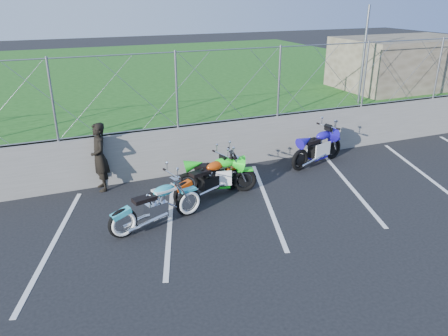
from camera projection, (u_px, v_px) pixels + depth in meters
name	position (u px, v px, depth m)	size (l,w,h in m)	color
ground	(184.00, 242.00, 8.71)	(90.00, 90.00, 0.00)	black
retaining_wall	(143.00, 155.00, 11.46)	(30.00, 0.22, 1.30)	slate
grass_field	(94.00, 86.00, 20.03)	(30.00, 20.00, 1.30)	#1B4F15
stone_building	(405.00, 62.00, 16.34)	(5.00, 3.00, 1.80)	brown
chain_link_fence	(138.00, 93.00, 10.85)	(28.00, 0.03, 2.00)	gray
sign_pole	(364.00, 56.00, 13.57)	(0.08, 0.08, 3.00)	gray
parking_lines	(221.00, 210.00, 9.99)	(18.29, 4.31, 0.01)	silver
cruiser_turquoise	(158.00, 207.00, 9.17)	(2.16, 0.77, 1.10)	black
naked_orange	(210.00, 180.00, 10.48)	(2.00, 0.78, 1.02)	black
sportbike_green	(217.00, 176.00, 10.65)	(2.02, 0.72, 1.06)	black
sportbike_blue	(318.00, 149.00, 12.51)	(2.04, 0.83, 1.09)	black
person_standing	(100.00, 157.00, 10.73)	(0.63, 0.41, 1.73)	black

